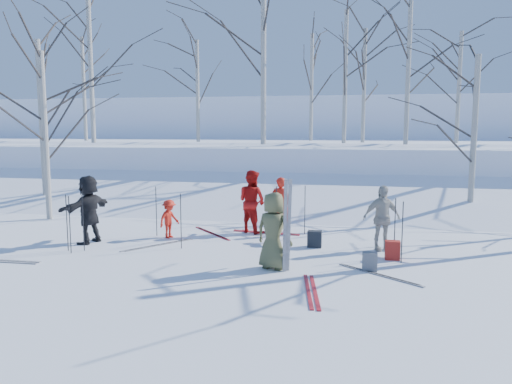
% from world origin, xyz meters
% --- Properties ---
extents(ground, '(120.00, 120.00, 0.00)m').
position_xyz_m(ground, '(0.00, 0.00, 0.00)').
color(ground, white).
rests_on(ground, ground).
extents(snow_ramp, '(70.00, 9.49, 4.12)m').
position_xyz_m(snow_ramp, '(0.00, 7.00, 0.15)').
color(snow_ramp, white).
rests_on(snow_ramp, ground).
extents(snow_plateau, '(70.00, 18.00, 2.20)m').
position_xyz_m(snow_plateau, '(0.00, 17.00, 1.00)').
color(snow_plateau, white).
rests_on(snow_plateau, ground).
extents(far_hill, '(90.00, 30.00, 6.00)m').
position_xyz_m(far_hill, '(0.00, 38.00, 2.00)').
color(far_hill, white).
rests_on(far_hill, ground).
extents(skier_olive_center, '(0.91, 0.74, 1.59)m').
position_xyz_m(skier_olive_center, '(0.81, -0.70, 0.80)').
color(skier_olive_center, '#505130').
rests_on(skier_olive_center, ground).
extents(skier_red_north, '(0.60, 0.43, 1.54)m').
position_xyz_m(skier_red_north, '(0.39, 2.99, 0.77)').
color(skier_red_north, red).
rests_on(skier_red_north, ground).
extents(skier_redor_behind, '(1.06, 1.00, 1.74)m').
position_xyz_m(skier_redor_behind, '(-0.37, 2.73, 0.87)').
color(skier_redor_behind, '#B4100D').
rests_on(skier_redor_behind, ground).
extents(skier_red_seated, '(0.61, 0.75, 1.02)m').
position_xyz_m(skier_red_seated, '(-2.37, 1.63, 0.51)').
color(skier_red_seated, red).
rests_on(skier_red_seated, ground).
extents(skier_cream_east, '(0.98, 0.68, 1.55)m').
position_xyz_m(skier_cream_east, '(3.06, 1.37, 0.78)').
color(skier_cream_east, beige).
rests_on(skier_cream_east, ground).
extents(skier_grey_west, '(0.89, 1.67, 1.72)m').
position_xyz_m(skier_grey_west, '(-4.13, 0.68, 0.86)').
color(skier_grey_west, black).
rests_on(skier_grey_west, ground).
extents(dog, '(0.60, 0.68, 0.53)m').
position_xyz_m(dog, '(0.48, 1.53, 0.26)').
color(dog, black).
rests_on(dog, ground).
extents(upright_ski_left, '(0.12, 0.17, 1.90)m').
position_xyz_m(upright_ski_left, '(1.08, -0.92, 0.95)').
color(upright_ski_left, silver).
rests_on(upright_ski_left, ground).
extents(upright_ski_right, '(0.14, 0.23, 1.89)m').
position_xyz_m(upright_ski_right, '(1.15, -0.87, 0.95)').
color(upright_ski_right, silver).
rests_on(upright_ski_right, ground).
extents(ski_pair_a, '(2.05, 2.09, 0.02)m').
position_xyz_m(ski_pair_a, '(2.94, -0.74, 0.01)').
color(ski_pair_a, silver).
rests_on(ski_pair_a, ground).
extents(ski_pair_b, '(0.79, 1.96, 0.02)m').
position_xyz_m(ski_pair_b, '(1.72, -2.00, 0.01)').
color(ski_pair_b, maroon).
rests_on(ski_pair_b, ground).
extents(ski_pair_c, '(2.01, 2.09, 0.02)m').
position_xyz_m(ski_pair_c, '(-2.33, 0.75, 0.01)').
color(ski_pair_c, silver).
rests_on(ski_pair_c, ground).
extents(ski_pair_e, '(0.64, 1.95, 0.02)m').
position_xyz_m(ski_pair_e, '(0.03, 2.74, 0.01)').
color(ski_pair_e, maroon).
rests_on(ski_pair_e, ground).
extents(ski_pair_f, '(2.09, 2.10, 0.02)m').
position_xyz_m(ski_pair_f, '(-1.41, 2.35, 0.01)').
color(ski_pair_f, maroon).
rests_on(ski_pair_f, ground).
extents(ski_pole_a, '(0.02, 0.02, 1.34)m').
position_xyz_m(ski_pole_a, '(3.32, 0.75, 0.67)').
color(ski_pole_a, black).
rests_on(ski_pole_a, ground).
extents(ski_pole_b, '(0.02, 0.02, 1.34)m').
position_xyz_m(ski_pole_b, '(-3.83, -0.10, 0.67)').
color(ski_pole_b, black).
rests_on(ski_pole_b, ground).
extents(ski_pole_c, '(0.02, 0.02, 1.34)m').
position_xyz_m(ski_pole_c, '(-4.01, -0.37, 0.67)').
color(ski_pole_c, black).
rests_on(ski_pole_c, ground).
extents(ski_pole_d, '(0.02, 0.02, 1.34)m').
position_xyz_m(ski_pole_d, '(-1.65, 0.58, 0.67)').
color(ski_pole_d, black).
rests_on(ski_pole_d, ground).
extents(ski_pole_e, '(0.02, 0.02, 1.34)m').
position_xyz_m(ski_pole_e, '(-4.20, -0.18, 0.67)').
color(ski_pole_e, black).
rests_on(ski_pole_e, ground).
extents(ski_pole_f, '(0.02, 0.02, 1.34)m').
position_xyz_m(ski_pole_f, '(3.44, 0.29, 0.67)').
color(ski_pole_f, black).
rests_on(ski_pole_f, ground).
extents(ski_pole_g, '(0.02, 0.02, 1.34)m').
position_xyz_m(ski_pole_g, '(0.37, 2.44, 0.67)').
color(ski_pole_g, black).
rests_on(ski_pole_g, ground).
extents(ski_pole_h, '(0.02, 0.02, 1.34)m').
position_xyz_m(ski_pole_h, '(-2.78, 1.77, 0.67)').
color(ski_pole_h, black).
rests_on(ski_pole_h, ground).
extents(ski_pole_i, '(0.02, 0.02, 1.34)m').
position_xyz_m(ski_pole_i, '(1.10, 2.79, 0.67)').
color(ski_pole_i, black).
rests_on(ski_pole_i, ground).
extents(backpack_red, '(0.32, 0.22, 0.42)m').
position_xyz_m(backpack_red, '(3.27, 0.54, 0.21)').
color(backpack_red, '#A72219').
rests_on(backpack_red, ground).
extents(backpack_grey, '(0.30, 0.20, 0.38)m').
position_xyz_m(backpack_grey, '(2.76, -0.45, 0.19)').
color(backpack_grey, '#5A5B61').
rests_on(backpack_grey, ground).
extents(backpack_dark, '(0.34, 0.24, 0.40)m').
position_xyz_m(backpack_dark, '(1.49, 1.35, 0.20)').
color(backpack_dark, black).
rests_on(backpack_dark, ground).
extents(birch_plateau_a, '(4.49, 4.49, 5.55)m').
position_xyz_m(birch_plateau_a, '(-0.00, 16.22, 4.98)').
color(birch_plateau_a, silver).
rests_on(birch_plateau_a, snow_plateau).
extents(birch_plateau_d, '(5.53, 5.53, 7.04)m').
position_xyz_m(birch_plateau_d, '(-9.46, 10.51, 5.72)').
color(birch_plateau_d, silver).
rests_on(birch_plateau_d, snow_plateau).
extents(birch_plateau_e, '(5.94, 5.94, 7.63)m').
position_xyz_m(birch_plateau_e, '(-1.40, 9.91, 6.01)').
color(birch_plateau_e, silver).
rests_on(birch_plateau_e, snow_plateau).
extents(birch_plateau_f, '(4.61, 4.61, 5.73)m').
position_xyz_m(birch_plateau_f, '(4.41, 11.00, 5.06)').
color(birch_plateau_f, silver).
rests_on(birch_plateau_f, snow_plateau).
extents(birch_plateau_g, '(4.01, 4.01, 4.87)m').
position_xyz_m(birch_plateau_g, '(-5.23, 12.96, 4.64)').
color(birch_plateau_g, silver).
rests_on(birch_plateau_g, snow_plateau).
extents(birch_plateau_h, '(4.31, 4.31, 5.30)m').
position_xyz_m(birch_plateau_h, '(-11.53, 13.40, 4.85)').
color(birch_plateau_h, silver).
rests_on(birch_plateau_h, snow_plateau).
extents(birch_plateau_i, '(4.23, 4.23, 5.18)m').
position_xyz_m(birch_plateau_i, '(2.68, 13.38, 4.79)').
color(birch_plateau_i, silver).
rests_on(birch_plateau_i, snow_plateau).
extents(birch_plateau_j, '(4.63, 4.63, 5.76)m').
position_xyz_m(birch_plateau_j, '(1.85, 12.14, 5.08)').
color(birch_plateau_j, silver).
rests_on(birch_plateau_j, snow_plateau).
extents(birch_plateau_k, '(4.07, 4.07, 4.96)m').
position_xyz_m(birch_plateau_k, '(6.87, 13.64, 4.68)').
color(birch_plateau_k, silver).
rests_on(birch_plateau_k, snow_plateau).
extents(birch_edge_a, '(4.26, 4.26, 5.23)m').
position_xyz_m(birch_edge_a, '(-7.12, 3.45, 2.62)').
color(birch_edge_a, silver).
rests_on(birch_edge_a, ground).
extents(birch_edge_d, '(4.80, 4.80, 5.99)m').
position_xyz_m(birch_edge_d, '(-8.73, 5.64, 3.00)').
color(birch_edge_d, silver).
rests_on(birch_edge_d, ground).
extents(birch_edge_e, '(4.18, 4.18, 5.12)m').
position_xyz_m(birch_edge_e, '(6.00, 6.02, 2.56)').
color(birch_edge_e, silver).
rests_on(birch_edge_e, ground).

